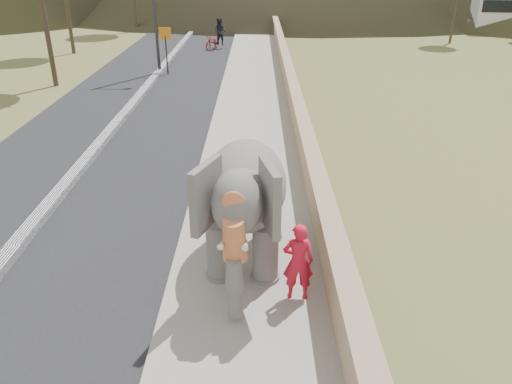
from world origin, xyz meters
TOP-DOWN VIEW (x-y plane):
  - ground at (0.00, 0.00)m, footprint 160.00×160.00m
  - road at (-5.00, 10.00)m, footprint 7.00×120.00m
  - median at (-5.00, 10.00)m, footprint 0.35×120.00m
  - walkway at (0.00, 10.00)m, footprint 3.00×120.00m
  - parapet at (1.65, 10.00)m, footprint 0.30×120.00m
  - signboard at (-4.50, 17.74)m, footprint 0.60×0.08m
  - distant_car at (19.22, 33.37)m, footprint 4.54×2.86m
  - elephant_and_man at (0.02, 0.10)m, footprint 2.24×3.64m
  - motorcyclist at (-2.52, 25.49)m, footprint 1.69×1.95m

SIDE VIEW (x-z plane):
  - ground at x=0.00m, z-range 0.00..0.00m
  - road at x=-5.00m, z-range 0.00..0.03m
  - walkway at x=0.00m, z-range 0.00..0.15m
  - median at x=-5.00m, z-range 0.00..0.22m
  - parapet at x=1.65m, z-range 0.00..1.10m
  - distant_car at x=19.22m, z-range 0.00..1.44m
  - motorcyclist at x=-2.52m, z-range -0.22..1.78m
  - elephant_and_man at x=0.02m, z-range 0.14..2.69m
  - signboard at x=-4.50m, z-range 0.44..2.84m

